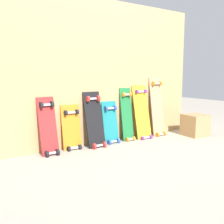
{
  "coord_description": "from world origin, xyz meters",
  "views": [
    {
      "loc": [
        -1.89,
        -2.82,
        0.89
      ],
      "look_at": [
        0.0,
        -0.07,
        0.41
      ],
      "focal_mm": 43.18,
      "sensor_mm": 36.0,
      "label": 1
    }
  ],
  "objects": [
    {
      "name": "wooden_crate",
      "position": [
        1.24,
        -0.37,
        0.15
      ],
      "size": [
        0.33,
        0.33,
        0.31
      ],
      "primitive_type": "cube",
      "rotation": [
        0.0,
        0.0,
        -0.08
      ],
      "color": "tan",
      "rests_on": "ground"
    },
    {
      "name": "skateboard_red",
      "position": [
        -0.83,
        -0.05,
        0.29
      ],
      "size": [
        0.2,
        0.22,
        0.69
      ],
      "color": "#B22626",
      "rests_on": "ground"
    },
    {
      "name": "ground_plane",
      "position": [
        0.0,
        0.0,
        0.0
      ],
      "size": [
        12.0,
        12.0,
        0.0
      ],
      "primitive_type": "plane",
      "color": "#A89E8E"
    },
    {
      "name": "skateboard_natural",
      "position": [
        0.82,
        -0.03,
        0.38
      ],
      "size": [
        0.22,
        0.2,
        0.9
      ],
      "color": "tan",
      "rests_on": "ground"
    },
    {
      "name": "plywood_wall_panel",
      "position": [
        0.0,
        0.07,
        0.89
      ],
      "size": [
        2.84,
        0.04,
        1.79
      ],
      "primitive_type": "cube",
      "color": "tan",
      "rests_on": "ground"
    },
    {
      "name": "skateboard_yellow",
      "position": [
        0.52,
        -0.05,
        0.33
      ],
      "size": [
        0.24,
        0.22,
        0.8
      ],
      "color": "gold",
      "rests_on": "ground"
    },
    {
      "name": "skateboard_teal",
      "position": [
        0.02,
        -0.02,
        0.23
      ],
      "size": [
        0.22,
        0.17,
        0.6
      ],
      "color": "#197A7F",
      "rests_on": "ground"
    },
    {
      "name": "skateboard_green",
      "position": [
        0.28,
        -0.02,
        0.31
      ],
      "size": [
        0.17,
        0.17,
        0.77
      ],
      "color": "#1E7238",
      "rests_on": "ground"
    },
    {
      "name": "skateboard_black",
      "position": [
        -0.24,
        -0.06,
        0.3
      ],
      "size": [
        0.23,
        0.24,
        0.73
      ],
      "color": "black",
      "rests_on": "ground"
    },
    {
      "name": "skateboard_orange",
      "position": [
        -0.53,
        -0.01,
        0.23
      ],
      "size": [
        0.23,
        0.15,
        0.59
      ],
      "color": "orange",
      "rests_on": "ground"
    }
  ]
}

